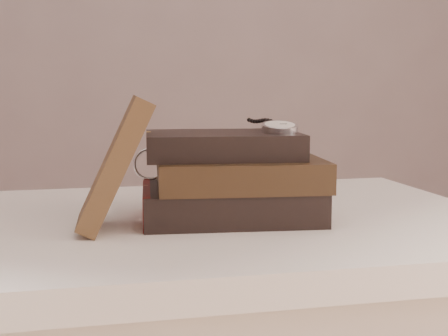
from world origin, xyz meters
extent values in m
cube|color=white|center=(0.00, 0.35, 0.73)|extent=(1.00, 0.60, 0.04)
cube|color=white|center=(0.00, 0.35, 0.67)|extent=(0.88, 0.49, 0.08)
cube|color=black|center=(0.09, 0.32, 0.77)|extent=(0.27, 0.20, 0.05)
cube|color=beige|center=(0.10, 0.32, 0.77)|extent=(0.26, 0.18, 0.04)
cube|color=gold|center=(-0.02, 0.36, 0.77)|extent=(0.01, 0.01, 0.05)
cube|color=#650C08|center=(-0.03, 0.33, 0.77)|extent=(0.03, 0.16, 0.05)
cube|color=black|center=(0.11, 0.31, 0.82)|extent=(0.25, 0.19, 0.04)
cube|color=beige|center=(0.11, 0.31, 0.82)|extent=(0.24, 0.17, 0.03)
cube|color=gold|center=(-0.01, 0.35, 0.82)|extent=(0.01, 0.01, 0.04)
cube|color=black|center=(0.09, 0.33, 0.86)|extent=(0.23, 0.17, 0.04)
cube|color=beige|center=(0.09, 0.33, 0.86)|extent=(0.23, 0.16, 0.03)
cube|color=gold|center=(-0.02, 0.37, 0.86)|extent=(0.01, 0.01, 0.04)
cube|color=#3C2717|center=(-0.07, 0.29, 0.84)|extent=(0.11, 0.12, 0.18)
cylinder|color=silver|center=(0.16, 0.30, 0.88)|extent=(0.06, 0.06, 0.02)
cylinder|color=white|center=(0.16, 0.30, 0.89)|extent=(0.05, 0.05, 0.01)
torus|color=silver|center=(0.16, 0.30, 0.89)|extent=(0.05, 0.05, 0.01)
cylinder|color=silver|center=(0.16, 0.33, 0.88)|extent=(0.01, 0.01, 0.01)
cube|color=black|center=(0.16, 0.31, 0.89)|extent=(0.00, 0.01, 0.00)
cube|color=black|center=(0.17, 0.30, 0.89)|extent=(0.01, 0.00, 0.00)
sphere|color=black|center=(0.16, 0.34, 0.89)|extent=(0.01, 0.01, 0.01)
sphere|color=black|center=(0.16, 0.35, 0.89)|extent=(0.01, 0.01, 0.01)
sphere|color=black|center=(0.16, 0.36, 0.89)|extent=(0.01, 0.01, 0.01)
sphere|color=black|center=(0.16, 0.37, 0.89)|extent=(0.01, 0.01, 0.01)
sphere|color=black|center=(0.16, 0.38, 0.89)|extent=(0.01, 0.01, 0.01)
sphere|color=black|center=(0.16, 0.39, 0.89)|extent=(0.01, 0.01, 0.01)
sphere|color=black|center=(0.15, 0.39, 0.89)|extent=(0.01, 0.01, 0.01)
sphere|color=black|center=(0.15, 0.40, 0.89)|extent=(0.01, 0.01, 0.01)
sphere|color=black|center=(0.15, 0.41, 0.89)|extent=(0.01, 0.01, 0.01)
sphere|color=black|center=(0.15, 0.42, 0.89)|extent=(0.01, 0.01, 0.01)
torus|color=silver|center=(-0.01, 0.41, 0.82)|extent=(0.05, 0.02, 0.05)
torus|color=silver|center=(0.04, 0.41, 0.82)|extent=(0.05, 0.02, 0.05)
cylinder|color=silver|center=(0.01, 0.41, 0.83)|extent=(0.01, 0.00, 0.00)
cylinder|color=silver|center=(-0.03, 0.47, 0.82)|extent=(0.02, 0.11, 0.03)
cylinder|color=silver|center=(0.07, 0.46, 0.82)|extent=(0.02, 0.11, 0.03)
camera|label=1|loc=(-0.11, -0.55, 0.94)|focal=50.44mm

